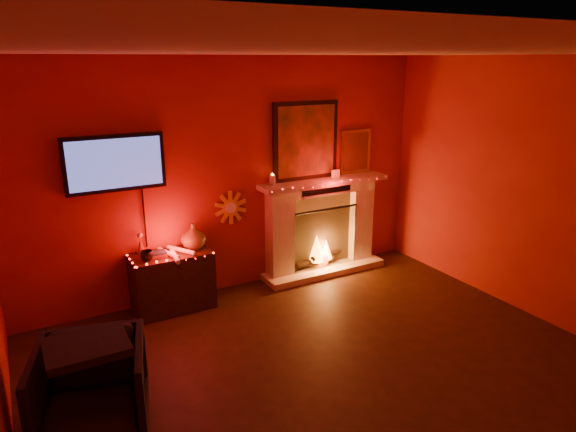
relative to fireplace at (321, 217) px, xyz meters
name	(u,v)px	position (x,y,z in m)	size (l,w,h in m)	color
room	(366,243)	(-1.14, -2.39, 0.63)	(5.00, 5.00, 5.00)	black
fireplace	(321,217)	(0.00, 0.00, 0.00)	(1.72, 0.40, 2.18)	#EDDFC7
tv	(115,163)	(-2.44, 0.06, 0.92)	(1.00, 0.07, 1.24)	black
sunburst_clock	(231,208)	(-1.19, 0.09, 0.28)	(0.40, 0.03, 0.40)	gold
console_table	(174,277)	(-1.98, -0.13, -0.35)	(0.86, 0.55, 0.94)	black
armchair	(92,391)	(-3.09, -1.77, -0.37)	(0.76, 0.78, 0.71)	black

